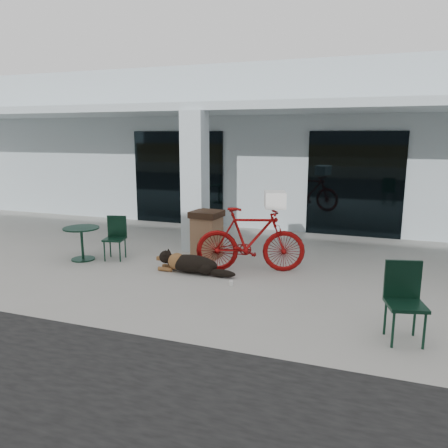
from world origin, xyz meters
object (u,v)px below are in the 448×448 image
at_px(cafe_table_near, 82,244).
at_px(cafe_chair_near, 114,238).
at_px(bicycle, 251,240).
at_px(dog, 192,263).
at_px(cafe_chair_far_a, 406,304).
at_px(trash_receptacle, 207,234).

xyz_separation_m(cafe_table_near, cafe_chair_near, (0.64, 0.25, 0.11)).
relative_size(bicycle, dog, 1.73).
xyz_separation_m(dog, cafe_chair_far_a, (3.70, -1.70, 0.31)).
distance_m(dog, cafe_chair_far_a, 4.09).
height_order(cafe_chair_near, trash_receptacle, trash_receptacle).
relative_size(cafe_chair_near, trash_receptacle, 0.90).
relative_size(dog, cafe_table_near, 1.62).
bearing_deg(cafe_table_near, cafe_chair_near, 21.10).
bearing_deg(cafe_chair_near, bicycle, -9.63).
height_order(bicycle, cafe_chair_far_a, bicycle).
bearing_deg(bicycle, cafe_chair_far_a, -146.63).
height_order(dog, cafe_chair_near, cafe_chair_near).
xyz_separation_m(cafe_chair_far_a, trash_receptacle, (-3.83, 2.80, -0.00)).
bearing_deg(trash_receptacle, bicycle, -28.53).
bearing_deg(cafe_chair_far_a, dog, 141.65).
height_order(dog, cafe_table_near, cafe_table_near).
xyz_separation_m(bicycle, cafe_chair_far_a, (2.67, -2.17, -0.12)).
distance_m(bicycle, cafe_chair_near, 2.95).
bearing_deg(cafe_chair_far_a, cafe_chair_near, 146.67).
bearing_deg(dog, cafe_chair_far_a, -25.96).
distance_m(dog, cafe_chair_near, 1.94).
relative_size(dog, cafe_chair_near, 1.32).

